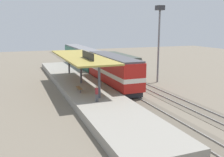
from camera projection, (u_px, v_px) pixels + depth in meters
ground_plane at (125, 86)px, 38.30m from camera, size 120.00×120.00×0.00m
track_near at (112, 86)px, 37.58m from camera, size 3.20×110.00×0.16m
track_far at (140, 84)px, 39.21m from camera, size 3.20×110.00×0.16m
platform at (81, 86)px, 35.88m from camera, size 6.00×44.00×0.90m
station_canopy at (81, 57)px, 34.97m from camera, size 5.20×18.00×4.70m
platform_bench at (79, 88)px, 31.15m from camera, size 0.44×1.70×0.50m
locomotive at (113, 71)px, 36.80m from camera, size 2.93×14.43×4.44m
passenger_carriage_single at (81, 57)px, 53.26m from camera, size 2.90×20.00×4.24m
freight_car at (120, 64)px, 46.24m from camera, size 2.80×12.00×3.54m
light_mast at (159, 28)px, 38.96m from camera, size 1.10×1.10×11.70m
person_waiting at (97, 93)px, 26.88m from camera, size 0.34×0.34×1.71m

